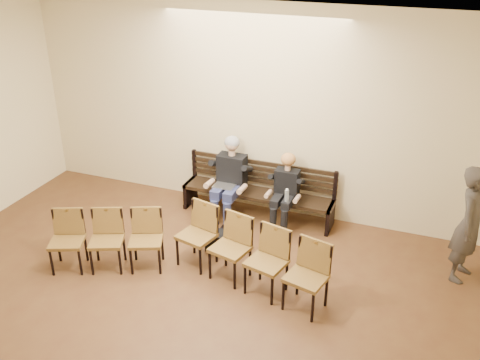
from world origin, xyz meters
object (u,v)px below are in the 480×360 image
object	(u,v)px
bag	(220,241)
passerby	(472,216)
laptop	(224,187)
chair_row_back	(248,256)
seated_woman	(285,195)
water_bottle	(287,202)
seated_man	(230,177)
chair_row_front	(107,241)
bench	(257,204)

from	to	relation	value
bag	passerby	world-z (taller)	passerby
laptop	chair_row_back	size ratio (longest dim) A/B	0.15
seated_woman	water_bottle	world-z (taller)	seated_woman
water_bottle	chair_row_back	xyz separation A→B (m)	(-0.10, -1.51, -0.10)
seated_woman	passerby	world-z (taller)	passerby
water_bottle	chair_row_back	distance (m)	1.51
seated_man	water_bottle	xyz separation A→B (m)	(1.06, -0.23, -0.14)
passerby	seated_man	bearing A→B (deg)	99.39
laptop	chair_row_back	bearing A→B (deg)	-64.02
laptop	seated_woman	bearing A→B (deg)	2.14
chair_row_front	laptop	bearing A→B (deg)	39.90
laptop	bag	bearing A→B (deg)	-77.70
bench	chair_row_back	distance (m)	1.94
chair_row_front	chair_row_back	distance (m)	2.05
bench	passerby	size ratio (longest dim) A/B	1.33
seated_man	laptop	world-z (taller)	seated_man
passerby	chair_row_front	size ratio (longest dim) A/B	1.24
bench	chair_row_back	xyz separation A→B (m)	(0.51, -1.86, 0.24)
seated_man	water_bottle	bearing A→B (deg)	-12.34
laptop	passerby	world-z (taller)	passerby
chair_row_front	chair_row_back	bearing A→B (deg)	-12.67
water_bottle	chair_row_back	size ratio (longest dim) A/B	0.10
passerby	chair_row_front	bearing A→B (deg)	125.32
bench	bag	size ratio (longest dim) A/B	6.56
bench	chair_row_front	world-z (taller)	chair_row_front
laptop	bag	xyz separation A→B (m)	(0.31, -0.93, -0.43)
seated_woman	passerby	xyz separation A→B (m)	(2.76, -0.48, 0.42)
chair_row_front	passerby	bearing A→B (deg)	-3.81
bench	bag	xyz separation A→B (m)	(-0.18, -1.20, -0.08)
laptop	water_bottle	xyz separation A→B (m)	(1.10, -0.08, -0.01)
bench	seated_man	world-z (taller)	seated_man
laptop	bag	distance (m)	1.07
chair_row_front	seated_man	bearing A→B (deg)	40.69
seated_woman	bench	bearing A→B (deg)	166.87
bench	seated_man	bearing A→B (deg)	-165.08
bench	water_bottle	xyz separation A→B (m)	(0.61, -0.35, 0.34)
seated_man	passerby	bearing A→B (deg)	-7.35
water_bottle	chair_row_front	world-z (taller)	chair_row_front
bench	laptop	xyz separation A→B (m)	(-0.49, -0.27, 0.35)
seated_woman	bag	distance (m)	1.35
laptop	chair_row_back	xyz separation A→B (m)	(1.01, -1.59, -0.11)
bench	seated_man	size ratio (longest dim) A/B	1.85
bench	bag	bearing A→B (deg)	-98.54
passerby	seated_woman	bearing A→B (deg)	96.86
bag	passerby	distance (m)	3.60
bench	chair_row_front	size ratio (longest dim) A/B	1.64
seated_man	seated_woman	world-z (taller)	seated_man
seated_man	water_bottle	distance (m)	1.09
water_bottle	bag	xyz separation A→B (m)	(-0.79, -0.85, -0.42)
bench	water_bottle	world-z (taller)	water_bottle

